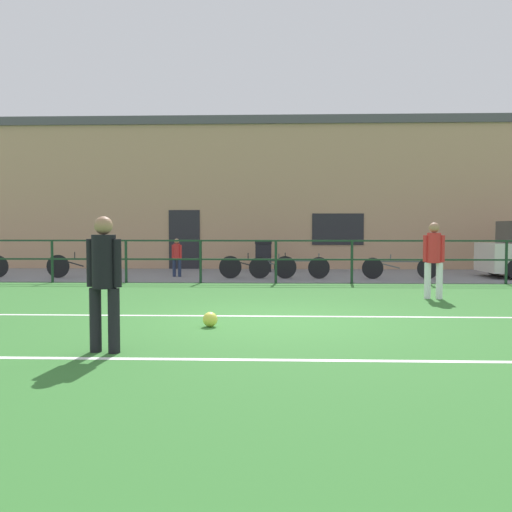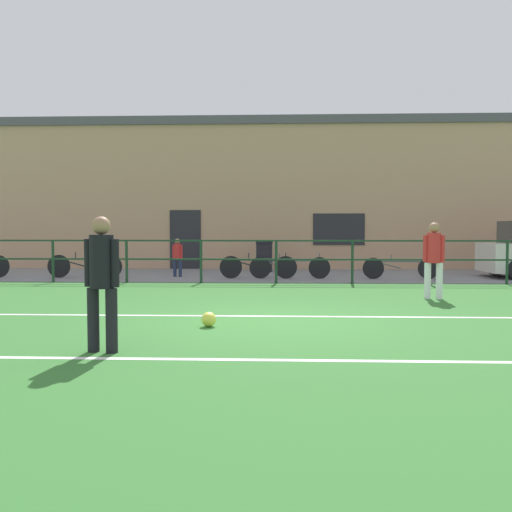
{
  "view_description": "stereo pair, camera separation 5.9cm",
  "coord_description": "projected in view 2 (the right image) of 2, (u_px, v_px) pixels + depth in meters",
  "views": [
    {
      "loc": [
        0.03,
        -8.84,
        1.45
      ],
      "look_at": [
        -0.45,
        3.84,
        0.83
      ],
      "focal_mm": 39.48,
      "sensor_mm": 36.0,
      "label": 1
    },
    {
      "loc": [
        0.09,
        -8.83,
        1.45
      ],
      "look_at": [
        -0.45,
        3.84,
        0.83
      ],
      "focal_mm": 39.48,
      "sensor_mm": 36.0,
      "label": 2
    }
  ],
  "objects": [
    {
      "name": "player_striker",
      "position": [
        434.0,
        256.0,
        11.55
      ],
      "size": [
        0.43,
        0.28,
        1.57
      ],
      "rotation": [
        0.0,
        0.0,
        6.11
      ],
      "color": "white",
      "rests_on": "ground"
    },
    {
      "name": "player_goalkeeper",
      "position": [
        102.0,
        275.0,
        6.55
      ],
      "size": [
        0.43,
        0.28,
        1.59
      ],
      "rotation": [
        0.0,
        0.0,
        2.95
      ],
      "color": "black",
      "rests_on": "ground"
    },
    {
      "name": "soccer_ball_match",
      "position": [
        209.0,
        319.0,
        8.29
      ],
      "size": [
        0.22,
        0.22,
        0.22
      ],
      "primitive_type": "sphere",
      "color": "#E5E04C",
      "rests_on": "ground"
    },
    {
      "name": "trash_bin_0",
      "position": [
        264.0,
        256.0,
        18.64
      ],
      "size": [
        0.55,
        0.47,
        1.0
      ],
      "color": "black",
      "rests_on": "pavement_strip"
    },
    {
      "name": "spectator_child",
      "position": [
        177.0,
        255.0,
        16.66
      ],
      "size": [
        0.31,
        0.2,
        1.13
      ],
      "rotation": [
        0.0,
        0.0,
        2.98
      ],
      "color": "#232D4C",
      "rests_on": "pavement_strip"
    },
    {
      "name": "bicycle_parked_3",
      "position": [
        258.0,
        267.0,
        16.08
      ],
      "size": [
        2.22,
        0.04,
        0.74
      ],
      "color": "black",
      "rests_on": "pavement_strip"
    },
    {
      "name": "field_line_touchline",
      "position": [
        274.0,
        316.0,
        9.28
      ],
      "size": [
        36.0,
        0.11,
        0.0
      ],
      "primitive_type": "cube",
      "color": "white",
      "rests_on": "ground"
    },
    {
      "name": "bicycle_parked_4",
      "position": [
        290.0,
        267.0,
        16.04
      ],
      "size": [
        2.31,
        0.04,
        0.72
      ],
      "color": "black",
      "rests_on": "pavement_strip"
    },
    {
      "name": "bicycle_parked_1",
      "position": [
        85.0,
        266.0,
        16.29
      ],
      "size": [
        2.19,
        0.04,
        0.76
      ],
      "color": "black",
      "rests_on": "pavement_strip"
    },
    {
      "name": "ground",
      "position": [
        274.0,
        321.0,
        8.89
      ],
      "size": [
        60.0,
        44.0,
        0.04
      ],
      "primitive_type": "cube",
      "color": "#33702D"
    },
    {
      "name": "pavement_strip",
      "position": [
        277.0,
        275.0,
        17.37
      ],
      "size": [
        48.0,
        5.0,
        0.02
      ],
      "primitive_type": "cube",
      "color": "slate",
      "rests_on": "ground"
    },
    {
      "name": "clubhouse_facade",
      "position": [
        277.0,
        195.0,
        20.93
      ],
      "size": [
        28.0,
        2.56,
        5.41
      ],
      "color": "tan",
      "rests_on": "ground"
    },
    {
      "name": "perimeter_fence",
      "position": [
        276.0,
        255.0,
        14.84
      ],
      "size": [
        36.07,
        0.07,
        1.15
      ],
      "color": "#193823",
      "rests_on": "ground"
    },
    {
      "name": "field_line_hash",
      "position": [
        271.0,
        360.0,
        6.19
      ],
      "size": [
        36.0,
        0.11,
        0.0
      ],
      "primitive_type": "cube",
      "color": "white",
      "rests_on": "ground"
    },
    {
      "name": "bicycle_parked_2",
      "position": [
        401.0,
        268.0,
        15.91
      ],
      "size": [
        2.15,
        0.04,
        0.71
      ],
      "color": "black",
      "rests_on": "pavement_strip"
    }
  ]
}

